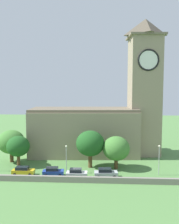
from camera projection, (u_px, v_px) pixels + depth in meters
name	position (u px, v px, depth m)	size (l,w,h in m)	color
ground_plane	(85.00, 155.00, 68.87)	(200.00, 200.00, 0.00)	#517F42
church	(104.00, 116.00, 68.87)	(36.27, 14.59, 36.72)	gray
quay_barrier	(76.00, 179.00, 48.66)	(55.76, 0.70, 1.18)	gray
car_yellow	(23.00, 171.00, 52.80)	(4.70, 2.04, 1.78)	gold
car_blue	(53.00, 172.00, 52.25)	(4.51, 2.52, 1.83)	#233D9E
car_white	(77.00, 173.00, 51.16)	(4.35, 2.38, 1.88)	silver
car_silver	(106.00, 173.00, 51.34)	(4.94, 2.60, 1.90)	silver
streetlamp_west_mid	(66.00, 154.00, 53.60)	(0.44, 0.44, 6.12)	#9EA0A5
streetlamp_central	(159.00, 155.00, 52.34)	(0.44, 0.44, 6.45)	#9EA0A5
tree_churchyard	(116.00, 148.00, 56.62)	(6.15, 6.15, 7.46)	brown
tree_riverside_east	(18.00, 146.00, 58.65)	(5.39, 5.39, 7.15)	brown
tree_by_tower	(90.00, 143.00, 57.40)	(6.55, 6.55, 8.62)	brown
tree_riverside_west	(11.00, 142.00, 61.62)	(6.55, 6.55, 8.05)	brown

